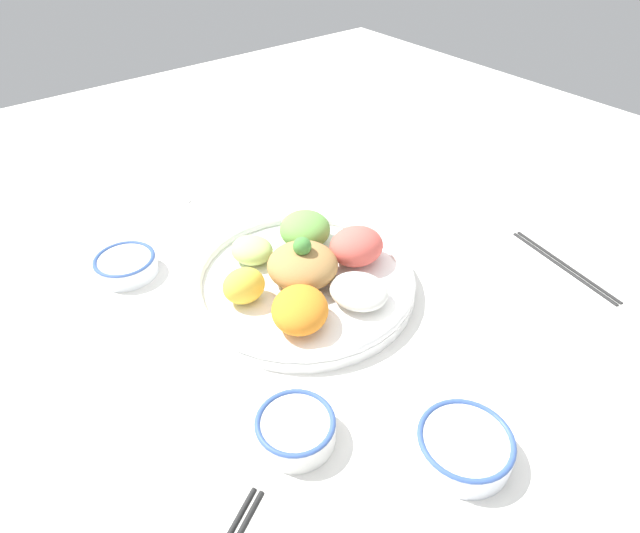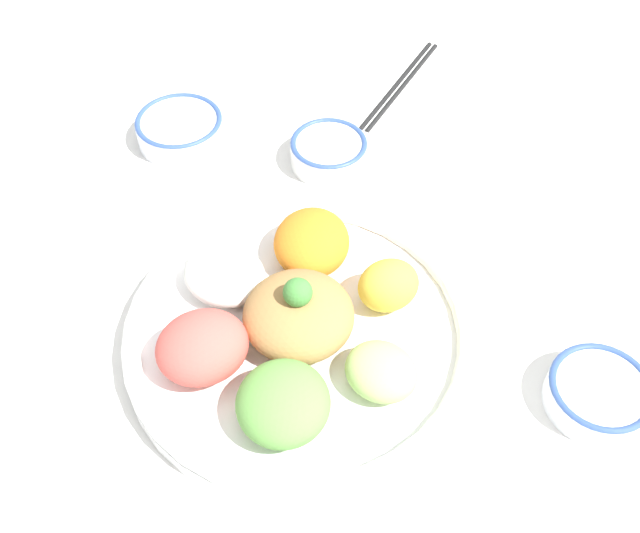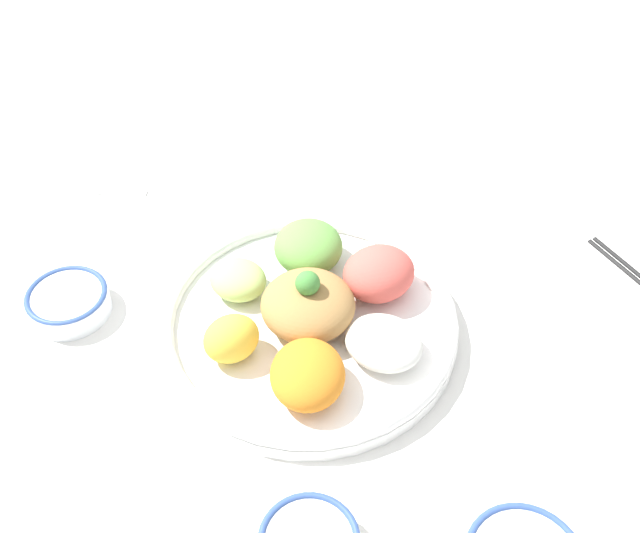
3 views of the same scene
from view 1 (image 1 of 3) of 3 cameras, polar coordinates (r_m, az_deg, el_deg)
ground_plane at (r=0.88m, az=-1.59°, el=-4.03°), size 2.40×2.40×0.00m
salad_platter at (r=0.90m, az=-1.58°, el=-0.89°), size 0.38×0.38×0.10m
sauce_bowl_red at (r=0.99m, az=-20.02°, el=0.21°), size 0.11×0.11×0.03m
rice_bowl_blue at (r=0.70m, az=-2.63°, el=-16.86°), size 0.10×0.10×0.04m
sauce_bowl_dark at (r=0.71m, az=15.14°, el=-17.93°), size 0.12×0.12×0.04m
chopsticks_pair_near at (r=1.05m, az=24.60°, el=0.17°), size 0.06×0.23×0.01m
serving_spoon_main at (r=1.22m, az=-3.71°, el=9.37°), size 0.10×0.13×0.01m
serving_spoon_extra at (r=1.19m, az=-17.11°, el=6.88°), size 0.10×0.10×0.01m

